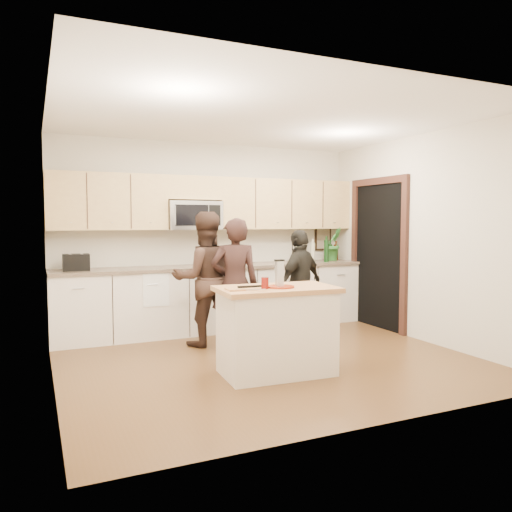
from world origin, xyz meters
name	(u,v)px	position (x,y,z in m)	size (l,w,h in m)	color
floor	(267,359)	(0.00, 0.00, 0.00)	(4.50, 4.50, 0.00)	#50341B
room_shell	(268,207)	(0.00, 0.00, 1.73)	(4.52, 4.02, 2.71)	beige
back_cabinetry	(217,298)	(0.00, 1.69, 0.47)	(4.50, 0.66, 0.94)	silver
upper_cabinetry	(215,202)	(0.03, 1.83, 1.84)	(4.50, 0.33, 0.75)	tan
microwave	(193,215)	(-0.31, 1.80, 1.65)	(0.76, 0.41, 0.40)	silver
doorway	(378,249)	(2.23, 0.90, 1.16)	(0.06, 1.25, 2.20)	black
framed_picture	(323,239)	(1.95, 1.98, 1.28)	(0.30, 0.03, 0.38)	black
dish_towel	(154,279)	(-0.95, 1.50, 0.80)	(0.34, 0.60, 0.48)	white
island	(276,330)	(-0.14, -0.51, 0.45)	(1.24, 0.77, 0.90)	silver
red_plate	(280,287)	(-0.13, -0.57, 0.91)	(0.29, 0.29, 0.02)	maroon
box_grater	(279,272)	(-0.14, -0.56, 1.05)	(0.09, 0.07, 0.27)	silver
drink_glass	(265,283)	(-0.31, -0.59, 0.96)	(0.07, 0.07, 0.11)	#65100B
cutting_board	(241,289)	(-0.56, -0.57, 0.91)	(0.29, 0.17, 0.02)	#A97B46
tongs	(249,287)	(-0.47, -0.56, 0.93)	(0.24, 0.03, 0.02)	black
knife	(256,290)	(-0.48, -0.75, 0.92)	(0.20, 0.02, 0.01)	silver
toaster	(76,262)	(-1.90, 1.67, 1.05)	(0.32, 0.22, 0.22)	black
bottle_cluster	(322,250)	(1.75, 1.69, 1.11)	(0.75, 0.33, 0.40)	black
orchid	(333,244)	(1.99, 1.72, 1.21)	(0.30, 0.24, 0.54)	#327D32
woman_left	(235,284)	(-0.16, 0.59, 0.80)	(0.59, 0.38, 1.61)	black
woman_center	(204,279)	(-0.43, 0.94, 0.84)	(0.82, 0.64, 1.69)	black
woman_right	(300,284)	(0.84, 0.75, 0.73)	(0.85, 0.36, 1.46)	black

